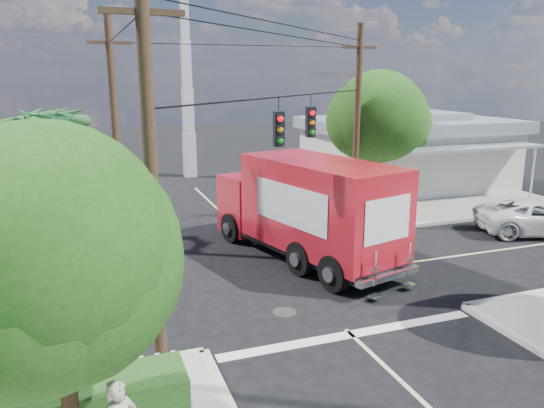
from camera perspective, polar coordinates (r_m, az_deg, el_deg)
name	(u,v)px	position (r m, az deg, el deg)	size (l,w,h in m)	color
ground	(292,279)	(18.49, 2.13, -8.03)	(120.00, 120.00, 0.00)	black
sidewalk_ne	(392,191)	(32.63, 12.75, 1.39)	(14.12, 14.12, 0.14)	#9B968C
road_markings	(309,295)	(17.23, 4.00, -9.71)	(32.00, 32.00, 0.01)	beige
building_ne	(407,150)	(34.02, 14.29, 5.65)	(11.80, 10.20, 4.50)	beige
radio_tower	(187,93)	(36.59, -9.10, 11.67)	(0.80, 0.80, 17.00)	silver
tree_sw_front	(54,245)	(8.74, -22.38, -4.10)	(3.88, 3.78, 6.03)	#422D1C
tree_ne_front	(378,119)	(26.55, 11.34, 8.96)	(4.21, 4.14, 6.66)	#422D1C
tree_ne_back	(398,125)	(29.84, 13.41, 8.24)	(3.77, 3.66, 5.82)	#422D1C
palm_nw_front	(52,121)	(23.49, -22.58, 8.28)	(3.01, 3.08, 5.59)	#422D1C
palm_nw_back	(3,128)	(25.17, -26.95, 7.29)	(3.01, 3.08, 5.19)	#422D1C
utility_poles	(232,140)	(18.30, -4.27, 6.86)	(12.00, 10.68, 9.00)	#473321
picket_fence	(32,397)	(12.07, -24.44, -18.36)	(5.94, 0.06, 1.00)	silver
vending_boxes	(367,204)	(26.36, 10.22, -0.01)	(1.90, 0.50, 1.10)	red
delivery_truck	(306,208)	(19.95, 3.72, -0.47)	(4.87, 9.32, 3.88)	black
parked_car	(541,217)	(26.16, 26.96, -1.27)	(2.52, 5.45, 1.52)	silver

